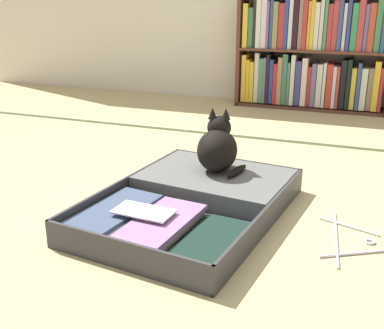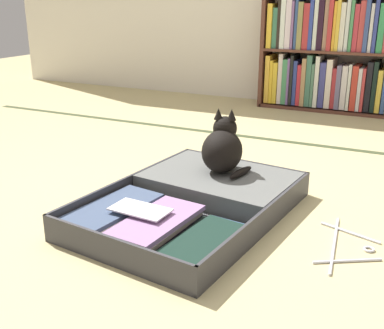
# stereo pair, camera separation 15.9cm
# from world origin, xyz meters

# --- Properties ---
(ground_plane) EXTENTS (10.00, 10.00, 0.00)m
(ground_plane) POSITION_xyz_m (0.00, 0.00, 0.00)
(ground_plane) COLOR tan
(tatami_border) EXTENTS (4.80, 0.05, 0.00)m
(tatami_border) POSITION_xyz_m (0.00, 1.22, 0.00)
(tatami_border) COLOR #3A4529
(tatami_border) RESTS_ON ground_plane
(bookshelf) EXTENTS (1.20, 0.27, 0.93)m
(bookshelf) POSITION_xyz_m (0.10, 2.25, 0.44)
(bookshelf) COLOR brown
(bookshelf) RESTS_ON ground_plane
(open_suitcase) EXTENTS (0.78, 1.03, 0.11)m
(open_suitcase) POSITION_xyz_m (-0.07, 0.05, 0.05)
(open_suitcase) COLOR #353539
(open_suitcase) RESTS_ON ground_plane
(black_cat) EXTENTS (0.24, 0.26, 0.28)m
(black_cat) POSITION_xyz_m (-0.04, 0.27, 0.21)
(black_cat) COLOR black
(black_cat) RESTS_ON open_suitcase
(clothes_hanger) EXTENTS (0.25, 0.44, 0.01)m
(clothes_hanger) POSITION_xyz_m (0.56, -0.01, 0.01)
(clothes_hanger) COLOR silver
(clothes_hanger) RESTS_ON ground_plane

